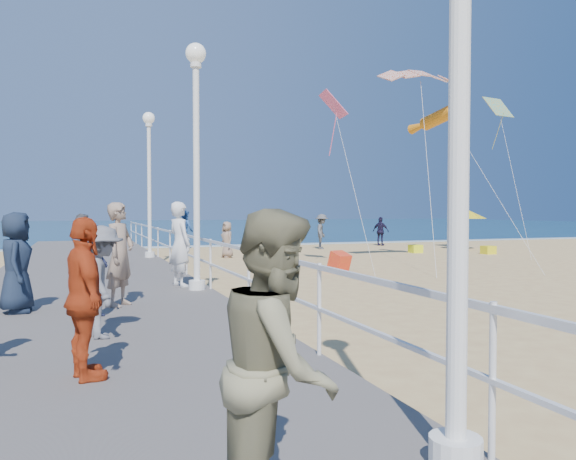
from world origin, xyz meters
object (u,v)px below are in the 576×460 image
object	(u,v)px
spectator_5	(83,239)
beach_umbrella	(469,214)
toddler_held	(185,229)
lamp_post_mid	(196,139)
spectator_3	(85,298)
spectator_4	(16,262)
beach_chair_right	(488,250)
woman_holding_toddler	(180,244)
beach_walker_c	(227,240)
beach_chair_left	(416,249)
beach_walker_b	(381,231)
spectator_2	(102,282)
spectator_1	(279,367)
spectator_6	(120,254)
beach_walker_a	(322,232)
lamp_post_far	(149,169)
box_kite	(340,263)
spectator_0	(96,271)

from	to	relation	value
spectator_5	beach_umbrella	xyz separation A→B (m)	(19.63, 5.98, 0.69)
toddler_held	lamp_post_mid	bearing A→B (deg)	168.25
spectator_3	spectator_4	bearing A→B (deg)	1.41
spectator_5	beach_chair_right	xyz separation A→B (m)	(18.57, 3.12, -1.02)
woman_holding_toddler	spectator_3	distance (m)	7.05
beach_chair_right	toddler_held	bearing A→B (deg)	-150.39
spectator_4	woman_holding_toddler	bearing A→B (deg)	-51.96
beach_walker_c	beach_chair_left	xyz separation A→B (m)	(9.59, -0.45, -0.61)
woman_holding_toddler	beach_walker_b	size ratio (longest dim) A/B	1.11
spectator_2	beach_walker_b	xyz separation A→B (m)	(16.72, 21.86, -0.29)
spectator_1	spectator_6	size ratio (longest dim) A/B	0.93
beach_walker_a	beach_walker_b	distance (m)	4.85
spectator_3	beach_walker_a	world-z (taller)	spectator_3
spectator_4	beach_umbrella	bearing A→B (deg)	-53.65
spectator_2	beach_walker_c	bearing A→B (deg)	-22.06
beach_umbrella	spectator_3	bearing A→B (deg)	-135.87
lamp_post_far	beach_walker_b	bearing A→B (deg)	30.81
beach_walker_b	beach_chair_right	distance (m)	7.81
beach_walker_b	beach_chair_left	xyz separation A→B (m)	(-1.24, -5.68, -0.67)
lamp_post_far	spectator_5	size ratio (longest dim) A/B	3.26
spectator_2	beach_walker_b	bearing A→B (deg)	-39.97
spectator_4	box_kite	world-z (taller)	spectator_4
spectator_4	spectator_0	bearing A→B (deg)	-125.75
spectator_2	beach_walker_a	distance (m)	23.62
spectator_1	spectator_4	bearing A→B (deg)	40.94
beach_umbrella	spectator_2	bearing A→B (deg)	-138.59
box_kite	beach_walker_c	bearing A→B (deg)	90.59
woman_holding_toddler	spectator_6	distance (m)	2.69
spectator_2	beach_walker_b	distance (m)	27.52
beach_chair_left	beach_walker_a	bearing A→B (deg)	129.27
beach_walker_b	beach_walker_c	size ratio (longest dim) A/B	1.07
spectator_0	spectator_6	xyz separation A→B (m)	(0.44, 1.02, 0.19)
spectator_2	beach_walker_b	size ratio (longest dim) A/B	0.88
spectator_1	beach_walker_a	size ratio (longest dim) A/B	0.90
spectator_1	beach_chair_right	world-z (taller)	spectator_1
spectator_0	beach_umbrella	size ratio (longest dim) A/B	0.70
spectator_6	beach_chair_right	bearing A→B (deg)	-24.51
woman_holding_toddler	beach_chair_right	bearing A→B (deg)	-79.69
spectator_3	spectator_5	bearing A→B (deg)	-12.21
spectator_6	beach_chair_left	xyz separation A→B (m)	(15.08, 13.64, -1.14)
lamp_post_mid	spectator_4	xyz separation A→B (m)	(-3.39, -1.69, -2.41)
spectator_0	beach_walker_a	size ratio (longest dim) A/B	0.78
lamp_post_far	spectator_3	bearing A→B (deg)	-98.77
beach_walker_b	beach_walker_c	xyz separation A→B (m)	(-10.83, -5.23, -0.05)
lamp_post_far	beach_chair_left	size ratio (longest dim) A/B	9.67
spectator_5	beach_walker_c	size ratio (longest dim) A/B	1.00
spectator_1	beach_chair_right	bearing A→B (deg)	-16.55
spectator_4	toddler_held	bearing A→B (deg)	-51.55
toddler_held	beach_walker_c	bearing A→B (deg)	-37.94
spectator_2	lamp_post_far	bearing A→B (deg)	-11.64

